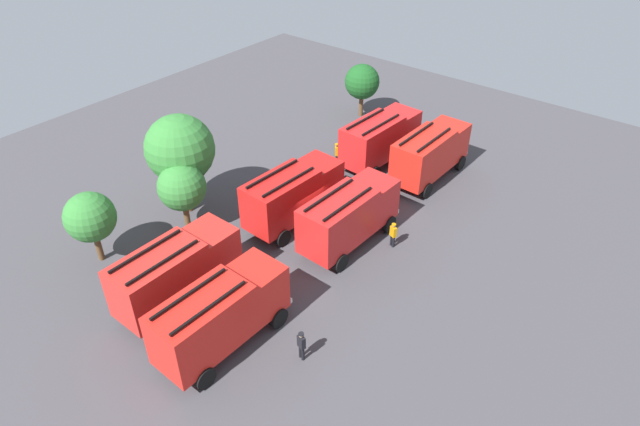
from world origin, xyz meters
name	(u,v)px	position (x,y,z in m)	size (l,w,h in m)	color
ground_plane	(320,231)	(0.00, 0.00, 0.00)	(56.82, 56.82, 0.00)	#423F44
fire_truck_0	(221,313)	(-10.27, -2.11, 2.15)	(7.25, 2.89, 3.88)	red
fire_truck_1	(349,215)	(0.11, -2.12, 2.15)	(7.27, 2.93, 3.88)	red
fire_truck_2	(430,152)	(9.87, -2.13, 2.15)	(7.23, 2.84, 3.88)	red
fire_truck_3	(176,271)	(-9.59, 1.98, 2.15)	(7.21, 2.79, 3.88)	red
fire_truck_4	(293,193)	(-0.22, 1.99, 2.15)	(7.31, 3.03, 3.88)	red
fire_truck_5	(380,137)	(9.55, 1.88, 2.15)	(7.30, 3.02, 3.88)	red
firefighter_0	(337,153)	(7.37, 4.28, 0.96)	(0.48, 0.45, 1.71)	black
firefighter_1	(341,183)	(4.20, 1.50, 0.91)	(0.45, 0.48, 1.64)	black
firefighter_2	(393,234)	(1.58, -4.40, 0.93)	(0.38, 0.48, 1.67)	black
firefighter_3	(301,344)	(-8.55, -5.69, 0.97)	(0.34, 0.47, 1.72)	black
tree_0	(90,217)	(-10.26, 8.46, 3.05)	(2.92, 2.92, 4.53)	brown
tree_1	(182,187)	(-5.02, 6.77, 3.11)	(2.99, 2.99, 4.63)	brown
tree_2	(180,149)	(-3.59, 8.35, 4.58)	(4.39, 4.39, 6.81)	brown
tree_3	(362,82)	(15.46, 7.75, 3.11)	(2.98, 2.98, 4.62)	brown
traffic_cone_0	(235,258)	(-5.50, 2.03, 0.29)	(0.41, 0.41, 0.58)	#F2600C
traffic_cone_1	(343,150)	(8.96, 4.84, 0.28)	(0.39, 0.39, 0.56)	#F2600C
traffic_cone_2	(327,157)	(7.30, 5.16, 0.32)	(0.44, 0.44, 0.63)	#F2600C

